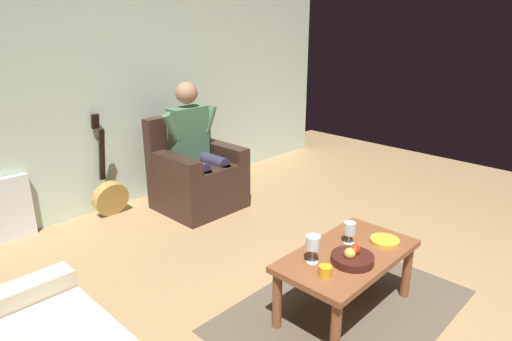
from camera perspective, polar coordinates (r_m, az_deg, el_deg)
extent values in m
plane|color=#A17F54|center=(3.04, 20.42, -19.56)|extent=(7.62, 7.62, 0.00)
cube|color=silver|center=(4.68, -16.16, 11.01)|extent=(5.68, 0.06, 2.51)
cube|color=brown|center=(3.13, 11.25, -17.22)|extent=(1.68, 1.16, 0.01)
cube|color=#36221A|center=(4.55, -7.35, -2.49)|extent=(0.77, 0.73, 0.38)
cube|color=#36221A|center=(4.42, -6.99, 0.21)|extent=(0.47, 0.61, 0.10)
cube|color=#36221A|center=(4.63, -4.57, 2.06)|extent=(0.16, 0.72, 0.24)
cube|color=#36221A|center=(4.27, -10.70, 0.34)|extent=(0.16, 0.72, 0.24)
cube|color=#36221A|center=(4.63, -9.94, 3.84)|extent=(0.76, 0.13, 0.55)
cube|color=#456E4D|center=(4.48, -8.71, 4.67)|extent=(0.39, 0.19, 0.55)
sphere|color=#A87A5B|center=(4.40, -8.97, 9.88)|extent=(0.22, 0.22, 0.22)
cylinder|color=#302C46|center=(4.47, -5.74, 1.30)|extent=(0.14, 0.41, 0.13)
cylinder|color=#302C46|center=(4.41, -3.92, -2.38)|extent=(0.12, 0.12, 0.48)
cylinder|color=#456E4D|center=(4.55, -6.14, 6.56)|extent=(0.20, 0.09, 0.29)
cylinder|color=#302C46|center=(4.32, -8.16, 0.60)|extent=(0.14, 0.41, 0.13)
cylinder|color=#302C46|center=(4.26, -6.32, -3.22)|extent=(0.12, 0.12, 0.48)
cylinder|color=#456E4D|center=(4.28, -10.77, 5.56)|extent=(0.20, 0.09, 0.29)
cube|color=brown|center=(2.92, 11.76, -10.70)|extent=(0.97, 0.55, 0.04)
cylinder|color=brown|center=(3.28, 18.90, -12.21)|extent=(0.06, 0.06, 0.39)
cylinder|color=brown|center=(2.63, 10.24, -19.85)|extent=(0.06, 0.06, 0.39)
cylinder|color=brown|center=(3.44, 12.39, -10.00)|extent=(0.06, 0.06, 0.39)
cylinder|color=brown|center=(2.84, 2.74, -16.36)|extent=(0.06, 0.06, 0.39)
cylinder|color=#AE883F|center=(4.57, -18.26, -3.44)|extent=(0.35, 0.16, 0.36)
cylinder|color=black|center=(4.52, -17.99, -3.39)|extent=(0.10, 0.02, 0.10)
cube|color=black|center=(4.50, -19.28, 1.93)|extent=(0.05, 0.13, 0.53)
cube|color=black|center=(4.48, -20.06, 6.00)|extent=(0.07, 0.05, 0.14)
cube|color=white|center=(4.37, -30.06, -4.57)|extent=(0.50, 0.06, 0.57)
cylinder|color=silver|center=(3.02, 11.88, -9.11)|extent=(0.07, 0.07, 0.01)
cylinder|color=silver|center=(3.01, 11.92, -8.54)|extent=(0.01, 0.01, 0.06)
cylinder|color=silver|center=(2.97, 12.02, -7.31)|extent=(0.08, 0.08, 0.08)
cylinder|color=#590C19|center=(2.98, 11.99, -7.71)|extent=(0.07, 0.07, 0.03)
cylinder|color=silver|center=(2.76, 7.26, -11.64)|extent=(0.07, 0.07, 0.01)
cylinder|color=silver|center=(2.74, 7.31, -10.77)|extent=(0.01, 0.01, 0.09)
cylinder|color=silver|center=(2.70, 7.38, -9.18)|extent=(0.09, 0.09, 0.08)
cylinder|color=#590C19|center=(2.71, 7.36, -9.61)|extent=(0.08, 0.08, 0.03)
cylinder|color=#3F1914|center=(2.79, 12.34, -11.10)|extent=(0.26, 0.26, 0.05)
sphere|color=gold|center=(2.75, 12.02, -10.45)|extent=(0.07, 0.07, 0.07)
sphere|color=red|center=(2.80, 12.63, -9.97)|extent=(0.07, 0.07, 0.07)
cylinder|color=gold|center=(3.08, 16.30, -8.70)|extent=(0.19, 0.19, 0.02)
cylinder|color=gold|center=(2.63, 8.92, -12.71)|extent=(0.08, 0.08, 0.06)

